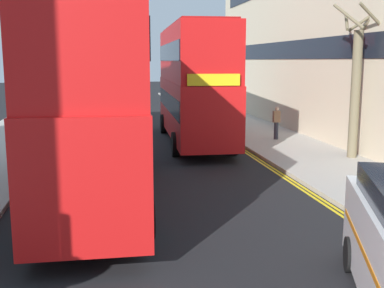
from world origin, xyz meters
TOP-DOWN VIEW (x-y plane):
  - sidewalk_right at (6.50, 16.00)m, footprint 4.00×80.00m
  - kerb_line_outer at (4.40, 14.00)m, footprint 0.10×56.00m
  - kerb_line_inner at (4.24, 14.00)m, footprint 0.10×56.00m
  - double_decker_bus_away at (-2.07, 12.39)m, footprint 2.97×10.86m
  - double_decker_bus_oncoming at (2.49, 21.52)m, footprint 3.14×10.90m
  - pedestrian_far at (6.54, 20.94)m, footprint 0.34×0.22m
  - street_tree_near at (7.99, 16.11)m, footprint 1.83×1.70m
  - street_tree_mid at (7.60, 37.56)m, footprint 1.78×1.77m
  - townhouse_terrace_right at (13.50, 25.29)m, footprint 10.08×28.00m

SIDE VIEW (x-z plane):
  - kerb_line_outer at x=4.40m, z-range 0.00..0.01m
  - kerb_line_inner at x=4.24m, z-range 0.00..0.01m
  - sidewalk_right at x=6.50m, z-range 0.00..0.14m
  - pedestrian_far at x=6.54m, z-range 0.18..1.80m
  - street_tree_near at x=7.99m, z-range -0.01..6.01m
  - double_decker_bus_away at x=-2.07m, z-range 0.21..5.85m
  - double_decker_bus_oncoming at x=2.49m, z-range 0.21..5.85m
  - street_tree_mid at x=7.60m, z-range -0.09..6.22m
  - townhouse_terrace_right at x=13.50m, z-range 0.00..12.05m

